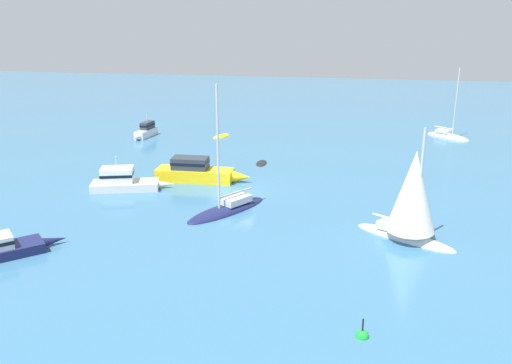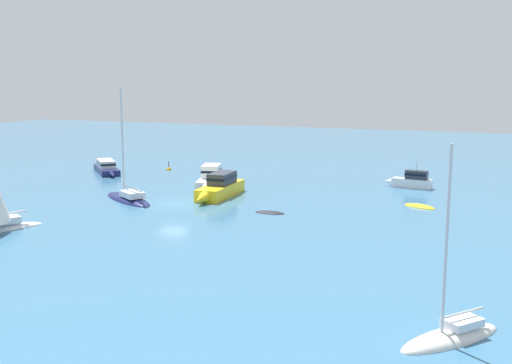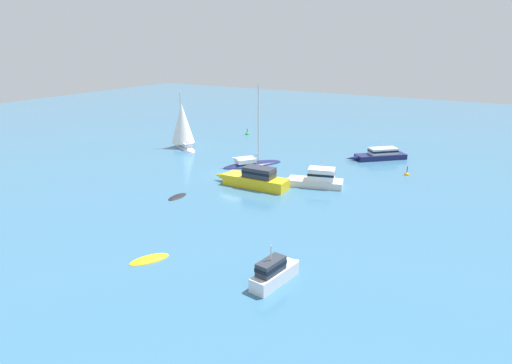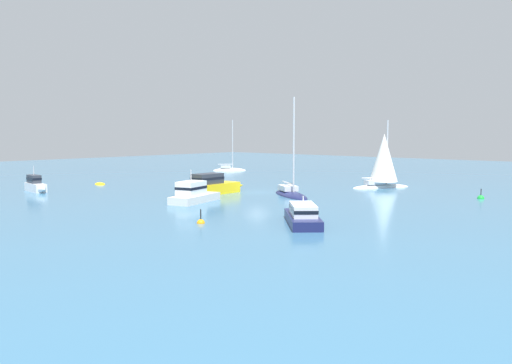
% 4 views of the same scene
% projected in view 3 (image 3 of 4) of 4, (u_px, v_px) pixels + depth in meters
% --- Properties ---
extents(ground_plane, '(160.00, 160.00, 0.00)m').
position_uv_depth(ground_plane, '(233.00, 174.00, 50.08)').
color(ground_plane, teal).
extents(motor_cruiser, '(7.12, 3.54, 2.99)m').
position_uv_depth(motor_cruiser, '(316.00, 179.00, 45.95)').
color(motor_cruiser, silver).
rests_on(motor_cruiser, ground).
extents(tender, '(2.33, 3.09, 0.47)m').
position_uv_depth(tender, '(149.00, 260.00, 30.72)').
color(tender, yellow).
rests_on(tender, ground).
extents(sailboat, '(6.93, 5.04, 8.08)m').
position_uv_depth(sailboat, '(183.00, 127.00, 61.80)').
color(sailboat, white).
rests_on(sailboat, ground).
extents(motor_cruiser_1, '(1.68, 4.78, 2.75)m').
position_uv_depth(motor_cruiser_1, '(276.00, 272.00, 27.72)').
color(motor_cruiser_1, white).
rests_on(motor_cruiser_1, ground).
extents(cabin_cruiser, '(8.56, 2.24, 2.15)m').
position_uv_depth(cabin_cruiser, '(254.00, 179.00, 45.77)').
color(cabin_cruiser, yellow).
rests_on(cabin_cruiser, ground).
extents(tender_1, '(1.09, 2.47, 0.32)m').
position_uv_depth(tender_1, '(177.00, 197.00, 42.94)').
color(tender_1, black).
rests_on(tender_1, ground).
extents(sloop, '(6.03, 7.60, 10.17)m').
position_uv_depth(sloop, '(252.00, 164.00, 53.69)').
color(sloop, '#191E4C').
rests_on(sloop, ground).
extents(powerboat, '(6.73, 6.41, 1.99)m').
position_uv_depth(powerboat, '(380.00, 154.00, 56.33)').
color(powerboat, '#191E4C').
rests_on(powerboat, ground).
extents(channel_buoy, '(0.66, 0.66, 1.29)m').
position_uv_depth(channel_buoy, '(247.00, 134.00, 71.05)').
color(channel_buoy, green).
rests_on(channel_buoy, ground).
extents(mooring_buoy, '(0.58, 0.58, 1.29)m').
position_uv_depth(mooring_buoy, '(407.00, 175.00, 49.86)').
color(mooring_buoy, orange).
rests_on(mooring_buoy, ground).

